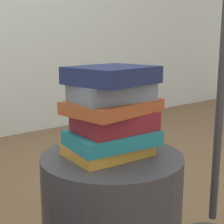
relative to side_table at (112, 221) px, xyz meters
The scene contains 7 objects.
side_table is the anchor object (origin of this frame).
book_ochre 0.24m from the side_table, 128.27° to the left, with size 0.24×0.18×0.03m, color #B7842D.
book_teal 0.28m from the side_table, 65.22° to the left, with size 0.26×0.18×0.04m, color #1E727F.
book_maroon 0.33m from the side_table, 21.38° to the left, with size 0.23×0.16×0.06m, color maroon.
book_rust 0.38m from the side_table, 41.85° to the left, with size 0.27×0.19×0.04m, color #994723.
book_slate 0.42m from the side_table, 125.60° to the right, with size 0.23×0.15×0.05m, color slate.
book_navy 0.48m from the side_table, 57.56° to the left, with size 0.24×0.20×0.05m, color #19234C.
Camera 1 is at (-0.62, -0.78, 0.80)m, focal length 54.15 mm.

